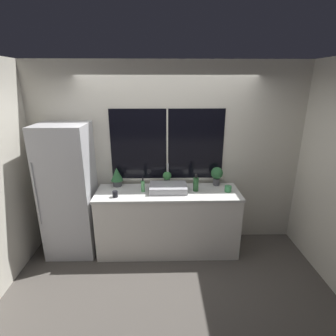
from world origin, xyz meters
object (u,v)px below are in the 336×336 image
Objects in this scene: potted_plant_center at (167,178)px; bottle_tall at (196,184)px; refrigerator at (69,191)px; potted_plant_right at (217,174)px; soap_bottle at (143,186)px; potted_plant_left at (117,176)px; sink at (168,188)px; mug_green at (228,189)px; mug_black at (115,194)px.

bottle_tall is at bearing -27.63° from potted_plant_center.
refrigerator is 8.74× the size of potted_plant_center.
potted_plant_right is 1.10× the size of bottle_tall.
soap_bottle is (-0.34, -0.22, -0.04)m from potted_plant_center.
potted_plant_left is 1.47m from potted_plant_right.
bottle_tall is (0.74, 0.01, 0.02)m from soap_bottle.
potted_plant_left is 1.37× the size of soap_bottle.
mug_green is at bearing -3.34° from sink.
potted_plant_right is 0.40m from bottle_tall.
potted_plant_right is 3.35× the size of mug_black.
potted_plant_right is at bearing 5.09° from refrigerator.
refrigerator is 1.41m from potted_plant_center.
soap_bottle is 0.74m from bottle_tall.
refrigerator is 2.24m from mug_green.
refrigerator is 1.40m from sink.
bottle_tall reaches higher than soap_bottle.
potted_plant_right is 1.10m from soap_bottle.
mug_green reaches higher than mug_black.
potted_plant_right is 0.30m from mug_green.
potted_plant_center is (0.74, -0.00, -0.04)m from potted_plant_left.
potted_plant_right reaches higher than mug_black.
potted_plant_right is (0.73, 0.20, 0.12)m from sink.
soap_bottle is 0.82× the size of bottle_tall.
refrigerator is 6.68× the size of potted_plant_left.
mug_green is at bearing 5.29° from mug_black.
potted_plant_center is at bearing 163.67° from mug_green.
mug_black is at bearing -153.96° from soap_bottle.
sink is at bearing -15.00° from potted_plant_left.
sink is 0.40m from bottle_tall.
potted_plant_left is 3.40× the size of mug_black.
potted_plant_left is 0.74m from potted_plant_center.
refrigerator reaches higher than potted_plant_right.
refrigerator is at bearing 179.34° from bottle_tall.
refrigerator is 1.05m from soap_bottle.
bottle_tall is at bearing 175.00° from mug_green.
potted_plant_right is at bearing 15.27° from mug_black.
potted_plant_center is at bearing 29.19° from mug_black.
potted_plant_right is (2.13, 0.19, 0.16)m from refrigerator.
potted_plant_center reaches higher than soap_bottle.
refrigerator is 2.14m from potted_plant_right.
potted_plant_left is at bearing 151.11° from soap_bottle.
mug_black is at bearing -164.88° from sink.
bottle_tall is (1.79, -0.02, 0.10)m from refrigerator.
mug_green is (1.56, 0.14, 0.00)m from mug_black.
bottle_tall is 3.03× the size of mug_black.
soap_bottle is at bearing -28.89° from potted_plant_left.
bottle_tall is at bearing -10.45° from potted_plant_left.
potted_plant_left is at bearing 94.77° from mug_black.
bottle_tall is at bearing -147.96° from potted_plant_right.
soap_bottle is at bearing 26.04° from mug_black.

